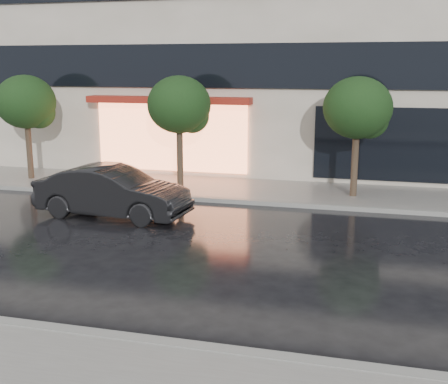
% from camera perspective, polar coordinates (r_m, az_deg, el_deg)
% --- Properties ---
extents(ground, '(120.00, 120.00, 0.00)m').
position_cam_1_polar(ground, '(10.11, -6.66, -12.61)').
color(ground, black).
rests_on(ground, ground).
extents(sidewalk_far, '(60.00, 3.50, 0.12)m').
position_cam_1_polar(sidewalk_far, '(19.52, 4.16, 0.11)').
color(sidewalk_far, slate).
rests_on(sidewalk_far, ground).
extents(curb_near, '(60.00, 0.25, 0.14)m').
position_cam_1_polar(curb_near, '(9.25, -8.96, -14.72)').
color(curb_near, gray).
rests_on(curb_near, ground).
extents(curb_far, '(60.00, 0.25, 0.14)m').
position_cam_1_polar(curb_far, '(17.84, 3.15, -1.05)').
color(curb_far, gray).
rests_on(curb_far, ground).
extents(tree_far_west, '(2.20, 2.20, 3.99)m').
position_cam_1_polar(tree_far_west, '(22.29, -19.32, 8.44)').
color(tree_far_west, '#33261C').
rests_on(tree_far_west, ground).
extents(tree_mid_west, '(2.20, 2.20, 3.99)m').
position_cam_1_polar(tree_mid_west, '(19.63, -4.39, 8.63)').
color(tree_mid_west, '#33261C').
rests_on(tree_mid_west, ground).
extents(tree_mid_east, '(2.20, 2.20, 3.99)m').
position_cam_1_polar(tree_mid_east, '(18.58, 13.59, 8.08)').
color(tree_mid_east, '#33261C').
rests_on(tree_mid_east, ground).
extents(parked_car, '(4.63, 1.96, 1.48)m').
position_cam_1_polar(parked_car, '(16.52, -11.27, 0.00)').
color(parked_car, black).
rests_on(parked_car, ground).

